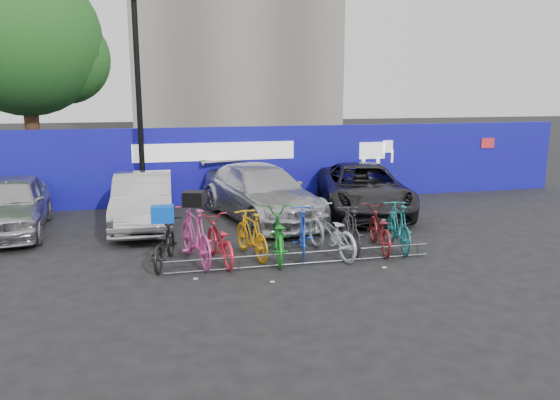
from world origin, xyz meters
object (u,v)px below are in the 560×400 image
object	(u,v)px
bike_rack	(302,258)
bike_1	(195,235)
bike_7	(351,230)
tree	(32,44)
bike_3	(251,234)
car_3	(363,189)
bike_5	(303,231)
bike_6	(330,232)
lamppost	(139,99)
car_0	(10,205)
bike_9	(398,226)
bike_8	(379,229)
bike_0	(164,244)
bike_2	(219,240)
car_1	(143,201)
car_2	(261,193)
bike_4	(278,234)

from	to	relation	value
bike_rack	bike_1	world-z (taller)	bike_1
bike_rack	bike_7	bearing A→B (deg)	28.75
tree	bike_3	xyz separation A→B (m)	(5.87, -9.84, -4.56)
tree	car_3	size ratio (longest dim) A/B	1.54
bike_5	bike_6	world-z (taller)	bike_6
lamppost	bike_6	world-z (taller)	lamppost
tree	car_0	world-z (taller)	tree
bike_6	bike_9	distance (m)	1.62
bike_8	tree	bearing A→B (deg)	-38.93
car_0	bike_7	bearing A→B (deg)	-28.49
bike_0	bike_1	xyz separation A→B (m)	(0.64, -0.02, 0.15)
bike_2	bike_7	bearing A→B (deg)	172.87
bike_rack	bike_2	world-z (taller)	bike_2
lamppost	bike_3	distance (m)	6.31
lamppost	car_3	bearing A→B (deg)	-15.07
bike_rack	car_3	xyz separation A→B (m)	(3.04, 4.32, 0.54)
bike_2	bike_7	xyz separation A→B (m)	(2.95, 0.11, 0.02)
bike_1	bike_2	xyz separation A→B (m)	(0.48, -0.07, -0.13)
car_1	bike_8	distance (m)	6.18
lamppost	car_2	bearing A→B (deg)	-28.87
bike_0	bike_1	distance (m)	0.66
bike_6	bike_1	bearing A→B (deg)	-14.32
car_3	bike_8	xyz separation A→B (m)	(-1.06, -3.64, -0.21)
car_0	bike_0	size ratio (longest dim) A/B	2.44
car_1	bike_5	bearing A→B (deg)	-42.51
car_1	bike_6	distance (m)	5.30
car_3	bike_5	distance (m)	4.54
car_2	bike_3	world-z (taller)	car_2
lamppost	bike_1	size ratio (longest dim) A/B	3.01
tree	car_0	distance (m)	7.80
tree	bike_4	bearing A→B (deg)	-57.48
car_2	bike_4	size ratio (longest dim) A/B	2.49
bike_0	bike_9	bearing A→B (deg)	-167.11
lamppost	car_0	size ratio (longest dim) A/B	1.43
bike_rack	bike_2	distance (m)	1.77
car_3	bike_2	xyz separation A→B (m)	(-4.66, -3.70, -0.23)
lamppost	bike_0	size ratio (longest dim) A/B	3.50
bike_2	bike_5	xyz separation A→B (m)	(1.85, 0.15, 0.04)
car_3	bike_9	distance (m)	3.74
car_3	bike_9	xyz separation A→B (m)	(-0.62, -3.69, -0.16)
bike_0	bike_9	world-z (taller)	bike_9
bike_5	bike_6	xyz separation A→B (m)	(0.58, -0.18, 0.00)
car_1	bike_4	world-z (taller)	car_1
car_2	bike_2	bearing A→B (deg)	-128.51
bike_1	bike_9	distance (m)	4.53
bike_rack	bike_5	size ratio (longest dim) A/B	3.23
car_2	bike_2	xyz separation A→B (m)	(-1.61, -3.63, -0.26)
lamppost	bike_6	xyz separation A→B (m)	(4.00, -5.41, -2.75)
tree	car_1	bearing A→B (deg)	-61.38
bike_5	bike_7	bearing A→B (deg)	-169.09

